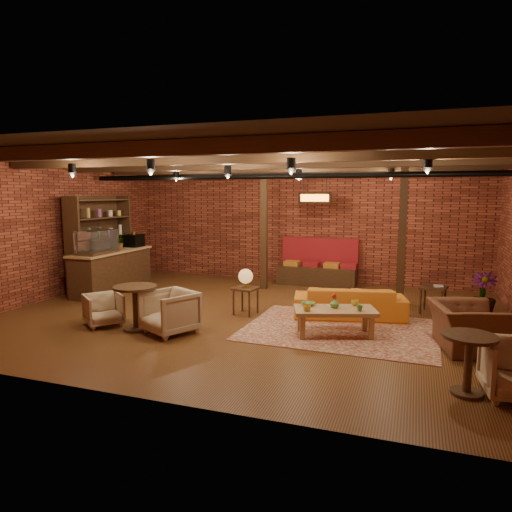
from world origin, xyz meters
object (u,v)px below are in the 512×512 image
(armchair_right, at_px, (467,319))
(plant_tall, at_px, (486,251))
(armchair_a, at_px, (104,308))
(sofa, at_px, (349,302))
(round_table_right, at_px, (469,355))
(armchair_b, at_px, (170,310))
(side_table_book, at_px, (433,288))
(round_table_left, at_px, (135,300))
(side_table_lamp, at_px, (246,280))
(coffee_table, at_px, (334,312))

(armchair_right, bearing_deg, plant_tall, -26.02)
(armchair_a, bearing_deg, plant_tall, -27.56)
(armchair_right, xyz_separation_m, plant_tall, (0.50, 2.28, 0.84))
(sofa, relative_size, round_table_right, 2.86)
(armchair_b, relative_size, side_table_book, 1.40)
(side_table_book, bearing_deg, round_table_left, -149.27)
(sofa, distance_m, armchair_a, 4.76)
(armchair_right, bearing_deg, round_table_right, 161.65)
(side_table_lamp, bearing_deg, armchair_b, -116.43)
(armchair_right, bearing_deg, side_table_book, -2.81)
(plant_tall, bearing_deg, sofa, -158.86)
(round_table_right, bearing_deg, armchair_right, 85.35)
(side_table_lamp, bearing_deg, armchair_a, -144.01)
(coffee_table, bearing_deg, armchair_a, -168.93)
(round_table_left, bearing_deg, sofa, 30.98)
(armchair_b, bearing_deg, armchair_a, -153.62)
(side_table_lamp, height_order, armchair_right, armchair_right)
(armchair_right, distance_m, plant_tall, 2.48)
(armchair_b, height_order, plant_tall, plant_tall)
(coffee_table, relative_size, armchair_right, 1.36)
(side_table_lamp, height_order, plant_tall, plant_tall)
(round_table_left, xyz_separation_m, plant_tall, (6.05, 3.09, 0.78))
(armchair_a, relative_size, armchair_right, 0.59)
(side_table_lamp, xyz_separation_m, round_table_left, (-1.50, -1.67, -0.17))
(coffee_table, bearing_deg, side_table_lamp, 157.49)
(coffee_table, distance_m, armchair_b, 2.89)
(side_table_lamp, bearing_deg, armchair_right, -11.93)
(sofa, xyz_separation_m, round_table_right, (1.87, -3.08, 0.19))
(side_table_lamp, relative_size, armchair_b, 1.12)
(plant_tall, bearing_deg, side_table_book, -176.94)
(coffee_table, height_order, armchair_right, armchair_right)
(armchair_b, height_order, round_table_right, armchair_b)
(sofa, relative_size, plant_tall, 0.81)
(armchair_right, relative_size, side_table_book, 1.88)
(coffee_table, height_order, plant_tall, plant_tall)
(sofa, relative_size, round_table_left, 2.67)
(armchair_a, height_order, armchair_b, armchair_b)
(side_table_lamp, distance_m, plant_tall, 4.81)
(armchair_b, xyz_separation_m, round_table_right, (4.73, -0.98, 0.09))
(round_table_left, distance_m, side_table_book, 5.96)
(sofa, xyz_separation_m, plant_tall, (2.51, 0.97, 1.02))
(side_table_lamp, height_order, round_table_right, side_table_lamp)
(sofa, height_order, round_table_right, round_table_right)
(sofa, xyz_separation_m, side_table_book, (1.59, 0.92, 0.20))
(armchair_a, bearing_deg, round_table_left, -55.33)
(armchair_a, relative_size, armchair_b, 0.79)
(round_table_left, height_order, side_table_book, round_table_left)
(armchair_a, relative_size, side_table_book, 1.10)
(sofa, bearing_deg, round_table_right, 108.82)
(coffee_table, bearing_deg, side_table_book, 52.40)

